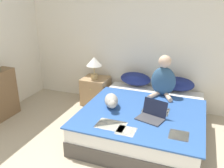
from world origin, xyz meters
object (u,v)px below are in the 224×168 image
Objects in this scene: cat_tabby at (111,101)px; table_lamp at (94,63)px; pillow_near at (135,79)px; pillow_far at (177,84)px; nightstand at (96,91)px; laptop_open at (152,115)px; bed at (144,120)px; person_sitting at (163,79)px.

table_lamp is at bearing -167.50° from cat_tabby.
pillow_near is 0.76m from pillow_far.
pillow_near is 1.35× the size of table_lamp.
nightstand is (-1.53, -0.10, -0.31)m from pillow_far.
pillow_far is 1.56m from table_lamp.
nightstand is at bearing 157.35° from laptop_open.
cat_tabby reaches higher than bed.
cat_tabby is at bearing -159.31° from bed.
pillow_near is at bearing 7.41° from nightstand.
nightstand is (-0.77, -0.10, -0.31)m from pillow_near.
pillow_near is 0.84m from nightstand.
cat_tabby is at bearing -94.97° from pillow_near.
cat_tabby is 1.00× the size of nightstand.
laptop_open is at bearing -100.25° from pillow_far.
pillow_far is 1.33m from cat_tabby.
pillow_far reaches higher than cat_tabby.
pillow_near is 1.29m from laptop_open.
table_lamp reaches higher than nightstand.
nightstand is (-1.32, 1.06, -0.23)m from laptop_open.
nightstand is at bearing -172.59° from pillow_near.
pillow_far reaches higher than nightstand.
bed is at bearing 134.42° from laptop_open.
person_sitting is at bearing -7.53° from nightstand.
table_lamp reaches higher than laptop_open.
cat_tabby is (-0.09, -1.02, -0.03)m from pillow_near.
person_sitting is 1.33m from table_lamp.
pillow_far is 0.38m from person_sitting.
table_lamp reaches higher than pillow_far.
person_sitting is at bearing -26.62° from pillow_near.
pillow_far is at bearing 95.92° from laptop_open.
cat_tabby is 0.65m from laptop_open.
bed is at bearing -106.36° from person_sitting.
pillow_far is (0.76, 0.00, 0.00)m from pillow_near.
nightstand is at bearing 172.47° from person_sitting.
pillow_far is 1.56m from nightstand.
laptop_open is at bearing -61.75° from bed.
cat_tabby reaches higher than nightstand.
person_sitting is at bearing -6.09° from table_lamp.
pillow_near is 1.03m from cat_tabby.
bed is 0.78m from person_sitting.
pillow_near is at bearing 9.78° from table_lamp.
bed is at bearing -114.13° from pillow_far.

